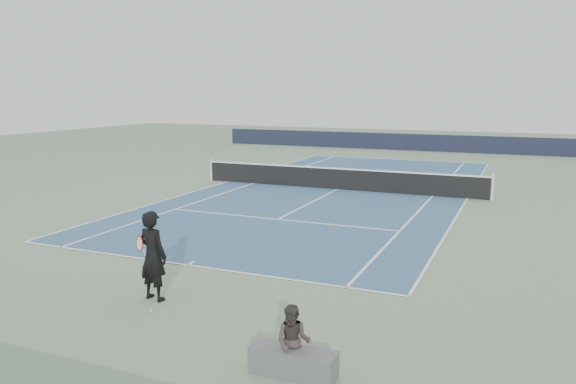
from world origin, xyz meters
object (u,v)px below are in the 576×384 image
at_px(tennis_net, 338,178).
at_px(tennis_player, 153,256).
at_px(tennis_ball, 151,311).
at_px(spectator_bench, 293,351).

relative_size(tennis_net, tennis_player, 6.85).
relative_size(tennis_ball, spectator_bench, 0.05).
distance_m(tennis_net, tennis_ball, 14.74).
distance_m(tennis_ball, spectator_bench, 3.72).
distance_m(tennis_net, spectator_bench, 16.53).
height_order(tennis_net, spectator_bench, spectator_bench).
xyz_separation_m(tennis_player, spectator_bench, (3.87, -1.80, -0.55)).
distance_m(tennis_player, tennis_ball, 1.15).
height_order(tennis_player, tennis_ball, tennis_player).
height_order(tennis_ball, spectator_bench, spectator_bench).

